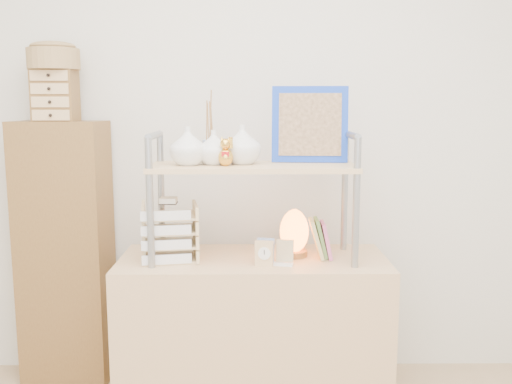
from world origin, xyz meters
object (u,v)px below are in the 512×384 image
desk (253,337)px  letter_tray (169,235)px  salt_lamp (294,232)px  cabinet (65,253)px

desk → letter_tray: 0.61m
salt_lamp → cabinet: bearing=163.5°
letter_tray → cabinet: bearing=146.3°
cabinet → salt_lamp: size_ratio=6.24×
cabinet → letter_tray: 0.74m
desk → salt_lamp: (0.19, 0.03, 0.49)m
cabinet → letter_tray: size_ratio=4.80×
cabinet → salt_lamp: 1.22m
cabinet → salt_lamp: bearing=-10.7°
desk → letter_tray: (-0.37, -0.03, 0.49)m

